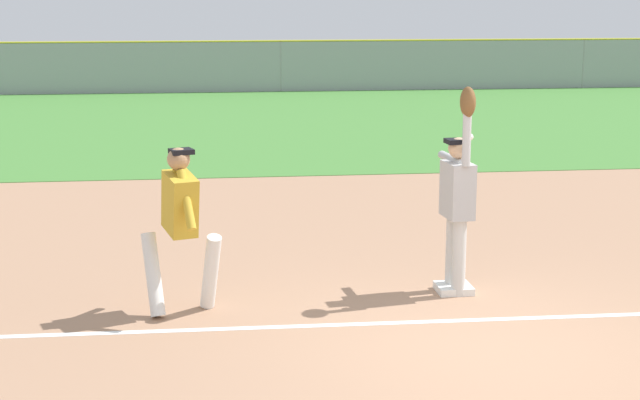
# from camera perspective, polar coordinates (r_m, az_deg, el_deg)

# --- Properties ---
(ground_plane) EXTENTS (74.62, 74.62, 0.00)m
(ground_plane) POSITION_cam_1_polar(r_m,az_deg,el_deg) (9.19, 9.75, -8.74)
(ground_plane) COLOR tan
(outfield_grass) EXTENTS (41.20, 15.04, 0.01)m
(outfield_grass) POSITION_cam_1_polar(r_m,az_deg,el_deg) (24.93, -0.92, 4.63)
(outfield_grass) COLOR #478438
(outfield_grass) RESTS_ON ground_plane
(chalk_foul_line) EXTENTS (12.00, 0.26, 0.01)m
(chalk_foul_line) POSITION_cam_1_polar(r_m,az_deg,el_deg) (9.80, -14.26, -7.59)
(chalk_foul_line) COLOR white
(chalk_foul_line) RESTS_ON ground_plane
(first_base) EXTENTS (0.38, 0.38, 0.08)m
(first_base) POSITION_cam_1_polar(r_m,az_deg,el_deg) (10.89, 7.80, -5.12)
(first_base) COLOR white
(first_base) RESTS_ON ground_plane
(fielder) EXTENTS (0.30, 0.90, 2.28)m
(fielder) POSITION_cam_1_polar(r_m,az_deg,el_deg) (10.58, 8.05, 0.41)
(fielder) COLOR silver
(fielder) RESTS_ON ground_plane
(runner) EXTENTS (0.86, 0.83, 1.72)m
(runner) POSITION_cam_1_polar(r_m,az_deg,el_deg) (9.95, -8.14, -1.08)
(runner) COLOR white
(runner) RESTS_ON ground_plane
(baseball) EXTENTS (0.07, 0.07, 0.07)m
(baseball) POSITION_cam_1_polar(r_m,az_deg,el_deg) (10.36, 8.74, 3.65)
(baseball) COLOR white
(outfield_fence) EXTENTS (41.28, 0.08, 1.68)m
(outfield_fence) POSITION_cam_1_polar(r_m,az_deg,el_deg) (32.30, -2.31, 7.81)
(outfield_fence) COLOR #93999E
(outfield_fence) RESTS_ON ground_plane
(parked_car_black) EXTENTS (4.49, 2.30, 1.25)m
(parked_car_black) POSITION_cam_1_polar(r_m,az_deg,el_deg) (36.01, -10.01, 7.82)
(parked_car_black) COLOR black
(parked_car_black) RESTS_ON ground_plane
(parked_car_red) EXTENTS (4.59, 2.51, 1.25)m
(parked_car_red) POSITION_cam_1_polar(r_m,az_deg,el_deg) (35.66, -0.56, 7.96)
(parked_car_red) COLOR #B21E1E
(parked_car_red) RESTS_ON ground_plane
(parked_car_blue) EXTENTS (4.54, 2.41, 1.25)m
(parked_car_blue) POSITION_cam_1_polar(r_m,az_deg,el_deg) (37.30, 9.09, 7.99)
(parked_car_blue) COLOR #23389E
(parked_car_blue) RESTS_ON ground_plane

